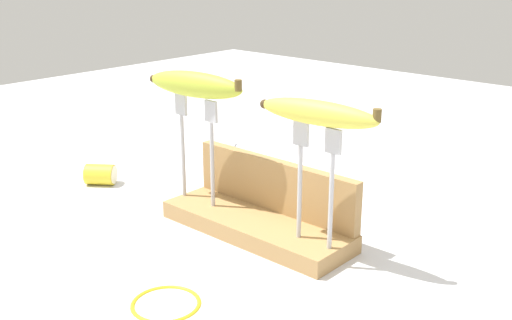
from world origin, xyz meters
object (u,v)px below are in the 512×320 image
at_px(wire_coil, 166,302).
at_px(fork_fallen_far, 225,151).
at_px(fork_stand_left, 197,140).
at_px(banana_raised_right, 318,113).
at_px(banana_raised_left, 195,84).
at_px(fork_stand_right, 316,174).
at_px(banana_chunk_near, 101,174).

bearing_deg(wire_coil, fork_fallen_far, 127.95).
distance_m(fork_stand_left, banana_raised_right, 0.27).
bearing_deg(banana_raised_left, banana_raised_right, 0.00).
bearing_deg(fork_stand_left, wire_coil, -51.51).
xyz_separation_m(banana_raised_left, banana_raised_right, (0.25, 0.00, -0.01)).
xyz_separation_m(fork_stand_right, banana_raised_right, (-0.00, -0.00, 0.09)).
height_order(banana_raised_right, fork_fallen_far, banana_raised_right).
distance_m(banana_raised_right, fork_fallen_far, 0.61).
height_order(fork_stand_right, fork_fallen_far, fork_stand_right).
bearing_deg(fork_fallen_far, wire_coil, -52.05).
bearing_deg(fork_stand_right, banana_raised_right, -174.10).
height_order(banana_chunk_near, wire_coil, banana_chunk_near).
distance_m(banana_chunk_near, wire_coil, 0.50).
bearing_deg(fork_stand_right, wire_coil, -106.35).
height_order(fork_stand_right, banana_raised_right, banana_raised_right).
xyz_separation_m(banana_chunk_near, wire_coil, (0.45, -0.21, -0.02)).
relative_size(fork_stand_left, banana_raised_right, 0.95).
height_order(banana_raised_right, wire_coil, banana_raised_right).
bearing_deg(fork_stand_left, fork_fallen_far, 127.52).
xyz_separation_m(banana_raised_right, wire_coil, (-0.07, -0.23, -0.23)).
bearing_deg(fork_fallen_far, banana_raised_right, -31.76).
bearing_deg(banana_raised_left, fork_stand_right, 0.00).
height_order(fork_stand_right, banana_chunk_near, fork_stand_right).
height_order(banana_raised_right, banana_chunk_near, banana_raised_right).
height_order(banana_raised_left, banana_raised_right, banana_raised_left).
bearing_deg(fork_stand_right, fork_stand_left, 180.00).
bearing_deg(banana_raised_right, fork_fallen_far, 148.24).
xyz_separation_m(fork_stand_left, wire_coil, (0.18, -0.23, -0.14)).
bearing_deg(banana_raised_right, banana_raised_left, -180.00).
bearing_deg(wire_coil, fork_stand_left, 128.49).
relative_size(fork_stand_right, banana_raised_right, 0.94).
distance_m(fork_stand_left, fork_stand_right, 0.25).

